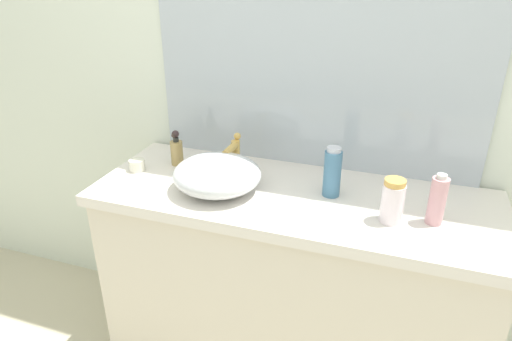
# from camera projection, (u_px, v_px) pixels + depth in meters

# --- Properties ---
(bathroom_wall_rear) EXTENTS (6.00, 0.06, 2.60)m
(bathroom_wall_rear) POSITION_uv_depth(u_px,v_px,m) (306.00, 51.00, 1.73)
(bathroom_wall_rear) COLOR silver
(bathroom_wall_rear) RESTS_ON ground
(vanity_counter) EXTENTS (1.46, 0.54, 0.85)m
(vanity_counter) POSITION_uv_depth(u_px,v_px,m) (289.00, 287.00, 1.83)
(vanity_counter) COLOR beige
(vanity_counter) RESTS_ON ground
(sink_basin) EXTENTS (0.32, 0.31, 0.12)m
(sink_basin) POSITION_uv_depth(u_px,v_px,m) (217.00, 174.00, 1.64)
(sink_basin) COLOR silver
(sink_basin) RESTS_ON vanity_counter
(faucet) EXTENTS (0.03, 0.14, 0.15)m
(faucet) POSITION_uv_depth(u_px,v_px,m) (234.00, 151.00, 1.78)
(faucet) COLOR #D9AA52
(faucet) RESTS_ON vanity_counter
(soap_dispenser) EXTENTS (0.05, 0.05, 0.15)m
(soap_dispenser) POSITION_uv_depth(u_px,v_px,m) (177.00, 151.00, 1.85)
(soap_dispenser) COLOR tan
(soap_dispenser) RESTS_ON vanity_counter
(lotion_bottle) EXTENTS (0.05, 0.05, 0.17)m
(lotion_bottle) POSITION_uv_depth(u_px,v_px,m) (437.00, 200.00, 1.43)
(lotion_bottle) COLOR #D69BA2
(lotion_bottle) RESTS_ON vanity_counter
(perfume_bottle) EXTENTS (0.06, 0.06, 0.18)m
(perfume_bottle) POSITION_uv_depth(u_px,v_px,m) (332.00, 172.00, 1.60)
(perfume_bottle) COLOR teal
(perfume_bottle) RESTS_ON vanity_counter
(spray_can) EXTENTS (0.07, 0.07, 0.15)m
(spray_can) POSITION_uv_depth(u_px,v_px,m) (393.00, 201.00, 1.44)
(spray_can) COLOR white
(spray_can) RESTS_ON vanity_counter
(candle_jar) EXTENTS (0.06, 0.06, 0.05)m
(candle_jar) POSITION_uv_depth(u_px,v_px,m) (137.00, 165.00, 1.81)
(candle_jar) COLOR silver
(candle_jar) RESTS_ON vanity_counter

